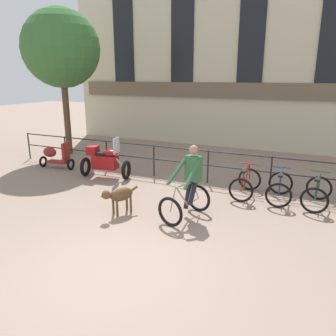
{
  "coord_description": "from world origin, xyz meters",
  "views": [
    {
      "loc": [
        2.94,
        -4.15,
        3.22
      ],
      "look_at": [
        -0.28,
        2.86,
        1.05
      ],
      "focal_mm": 35.0,
      "sensor_mm": 36.0,
      "label": 1
    }
  ],
  "objects_px": {
    "dog": "(119,195)",
    "parked_bicycle_mid_left": "(280,188)",
    "parked_bicycle_near_lamp": "(245,184)",
    "parked_scooter": "(55,156)",
    "cyclist_with_bike": "(189,186)",
    "parked_bicycle_mid_right": "(317,193)",
    "parked_motorcycle": "(105,161)"
  },
  "relations": [
    {
      "from": "dog",
      "to": "parked_bicycle_near_lamp",
      "type": "xyz_separation_m",
      "value": [
        2.48,
        2.52,
        -0.12
      ]
    },
    {
      "from": "parked_scooter",
      "to": "parked_bicycle_near_lamp",
      "type": "bearing_deg",
      "value": -95.59
    },
    {
      "from": "parked_bicycle_near_lamp",
      "to": "parked_scooter",
      "type": "height_order",
      "value": "parked_scooter"
    },
    {
      "from": "cyclist_with_bike",
      "to": "parked_bicycle_near_lamp",
      "type": "distance_m",
      "value": 2.2
    },
    {
      "from": "parked_motorcycle",
      "to": "parked_bicycle_near_lamp",
      "type": "xyz_separation_m",
      "value": [
        4.54,
        0.19,
        -0.2
      ]
    },
    {
      "from": "parked_scooter",
      "to": "parked_bicycle_mid_right",
      "type": "bearing_deg",
      "value": -95.58
    },
    {
      "from": "parked_bicycle_near_lamp",
      "to": "dog",
      "type": "bearing_deg",
      "value": 46.55
    },
    {
      "from": "parked_motorcycle",
      "to": "parked_bicycle_near_lamp",
      "type": "bearing_deg",
      "value": -96.78
    },
    {
      "from": "cyclist_with_bike",
      "to": "parked_motorcycle",
      "type": "xyz_separation_m",
      "value": [
        -3.61,
        1.76,
        -0.2
      ]
    },
    {
      "from": "parked_motorcycle",
      "to": "parked_scooter",
      "type": "xyz_separation_m",
      "value": [
        -2.29,
        0.19,
        -0.1
      ]
    },
    {
      "from": "cyclist_with_bike",
      "to": "parked_scooter",
      "type": "relative_size",
      "value": 1.29
    },
    {
      "from": "cyclist_with_bike",
      "to": "dog",
      "type": "height_order",
      "value": "cyclist_with_bike"
    },
    {
      "from": "parked_bicycle_mid_left",
      "to": "parked_scooter",
      "type": "bearing_deg",
      "value": -3.55
    },
    {
      "from": "dog",
      "to": "cyclist_with_bike",
      "type": "bearing_deg",
      "value": 45.3
    },
    {
      "from": "parked_bicycle_mid_left",
      "to": "parked_bicycle_mid_right",
      "type": "height_order",
      "value": "same"
    },
    {
      "from": "parked_bicycle_mid_right",
      "to": "parked_scooter",
      "type": "height_order",
      "value": "parked_scooter"
    },
    {
      "from": "cyclist_with_bike",
      "to": "parked_motorcycle",
      "type": "height_order",
      "value": "cyclist_with_bike"
    },
    {
      "from": "parked_bicycle_mid_left",
      "to": "parked_scooter",
      "type": "relative_size",
      "value": 0.87
    },
    {
      "from": "cyclist_with_bike",
      "to": "parked_bicycle_mid_left",
      "type": "distance_m",
      "value": 2.71
    },
    {
      "from": "dog",
      "to": "parked_scooter",
      "type": "height_order",
      "value": "parked_scooter"
    },
    {
      "from": "cyclist_with_bike",
      "to": "dog",
      "type": "relative_size",
      "value": 1.75
    },
    {
      "from": "parked_scooter",
      "to": "parked_motorcycle",
      "type": "bearing_deg",
      "value": -100.34
    },
    {
      "from": "parked_bicycle_near_lamp",
      "to": "parked_scooter",
      "type": "bearing_deg",
      "value": 1.14
    },
    {
      "from": "dog",
      "to": "parked_bicycle_mid_left",
      "type": "distance_m",
      "value": 4.22
    },
    {
      "from": "parked_bicycle_near_lamp",
      "to": "parked_bicycle_mid_left",
      "type": "distance_m",
      "value": 0.91
    },
    {
      "from": "cyclist_with_bike",
      "to": "dog",
      "type": "bearing_deg",
      "value": -145.3
    },
    {
      "from": "parked_bicycle_near_lamp",
      "to": "parked_bicycle_mid_right",
      "type": "relative_size",
      "value": 0.97
    },
    {
      "from": "parked_scooter",
      "to": "dog",
      "type": "bearing_deg",
      "value": -125.65
    },
    {
      "from": "parked_bicycle_near_lamp",
      "to": "parked_motorcycle",
      "type": "bearing_deg",
      "value": 3.54
    },
    {
      "from": "parked_bicycle_mid_left",
      "to": "parked_scooter",
      "type": "xyz_separation_m",
      "value": [
        -7.74,
        0.0,
        0.1
      ]
    },
    {
      "from": "parked_bicycle_mid_left",
      "to": "parked_bicycle_mid_right",
      "type": "relative_size",
      "value": 0.99
    },
    {
      "from": "cyclist_with_bike",
      "to": "parked_bicycle_near_lamp",
      "type": "relative_size",
      "value": 1.51
    }
  ]
}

